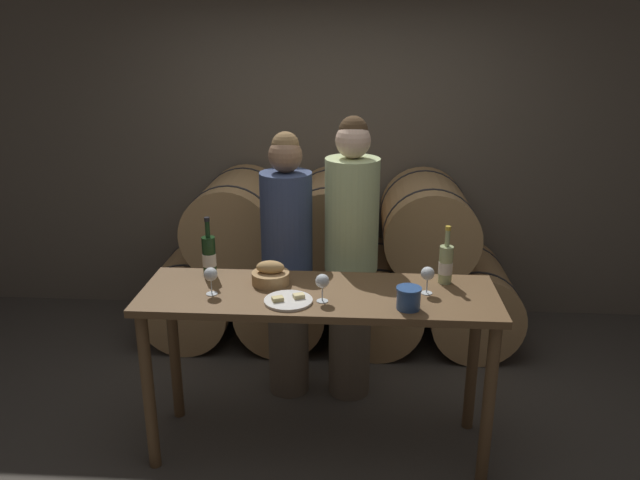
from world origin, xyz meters
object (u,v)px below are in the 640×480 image
at_px(wine_bottle_red, 209,256).
at_px(blue_crock, 409,297).
at_px(bread_basket, 271,275).
at_px(wine_glass_far_left, 211,275).
at_px(wine_glass_left, 322,282).
at_px(tasting_table, 319,316).
at_px(person_left, 287,265).
at_px(person_right, 351,259).
at_px(wine_bottle_white, 446,264).
at_px(cheese_plate, 288,300).
at_px(wine_glass_center, 428,274).

distance_m(wine_bottle_red, blue_crock, 1.14).
xyz_separation_m(wine_bottle_red, bread_basket, (0.36, -0.09, -0.07)).
distance_m(wine_glass_far_left, wine_glass_left, 0.59).
relative_size(bread_basket, wine_glass_left, 1.38).
height_order(tasting_table, wine_bottle_red, wine_bottle_red).
xyz_separation_m(wine_bottle_red, wine_glass_left, (0.65, -0.31, -0.01)).
bearing_deg(person_left, person_right, -0.00).
xyz_separation_m(tasting_table, wine_bottle_white, (0.68, 0.18, 0.25)).
height_order(cheese_plate, wine_glass_left, wine_glass_left).
bearing_deg(cheese_plate, wine_glass_center, 12.41).
height_order(person_right, wine_glass_center, person_right).
bearing_deg(wine_glass_center, blue_crock, -119.24).
bearing_deg(wine_bottle_red, tasting_table, -17.02).
distance_m(tasting_table, person_right, 0.62).
xyz_separation_m(bread_basket, wine_glass_far_left, (-0.29, -0.16, 0.06)).
xyz_separation_m(wine_bottle_red, wine_glass_center, (1.19, -0.17, -0.01)).
bearing_deg(bread_basket, cheese_plate, -62.17).
relative_size(person_right, wine_bottle_white, 5.58).
distance_m(person_left, wine_glass_far_left, 0.75).
bearing_deg(person_right, wine_glass_center, -54.13).
relative_size(wine_bottle_red, wine_glass_far_left, 2.30).
relative_size(wine_bottle_red, wine_glass_center, 2.30).
bearing_deg(person_right, wine_glass_far_left, -137.87).
height_order(cheese_plate, wine_glass_center, wine_glass_center).
xyz_separation_m(person_left, wine_bottle_red, (-0.39, -0.39, 0.19)).
bearing_deg(wine_bottle_red, wine_glass_left, -25.26).
bearing_deg(wine_glass_center, person_left, 144.99).
distance_m(tasting_table, wine_glass_center, 0.62).
relative_size(tasting_table, wine_glass_far_left, 12.72).
relative_size(blue_crock, bread_basket, 0.62).
bearing_deg(bread_basket, person_left, 86.16).
height_order(tasting_table, person_left, person_left).
bearing_deg(wine_glass_far_left, wine_glass_center, 4.36).
distance_m(wine_bottle_red, cheese_plate, 0.59).
bearing_deg(wine_glass_center, wine_bottle_red, 171.87).
bearing_deg(blue_crock, cheese_plate, 176.34).
xyz_separation_m(wine_bottle_white, blue_crock, (-0.22, -0.35, -0.05)).
height_order(tasting_table, cheese_plate, cheese_plate).
distance_m(wine_bottle_white, wine_glass_center, 0.19).
xyz_separation_m(cheese_plate, wine_glass_left, (0.17, 0.02, 0.10)).
bearing_deg(bread_basket, tasting_table, -20.12).
relative_size(wine_bottle_white, bread_basket, 1.58).
relative_size(person_left, blue_crock, 13.54).
bearing_deg(tasting_table, person_right, 74.58).
distance_m(person_right, wine_bottle_white, 0.67).
bearing_deg(wine_bottle_white, wine_glass_left, -155.88).
distance_m(tasting_table, blue_crock, 0.53).
bearing_deg(blue_crock, bread_basket, 159.42).
distance_m(person_left, bread_basket, 0.50).
relative_size(tasting_table, blue_crock, 14.94).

